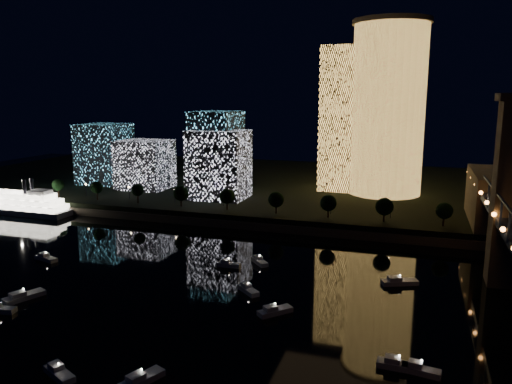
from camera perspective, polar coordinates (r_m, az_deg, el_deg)
ground at (r=110.73m, az=-5.50°, el=-15.59°), size 520.00×520.00×0.00m
far_bank at (r=257.98m, az=8.82°, el=0.41°), size 420.00×160.00×5.00m
seawall at (r=183.49m, az=4.79°, el=-4.17°), size 420.00×6.00×3.00m
tower_cylindrical at (r=233.02m, az=14.84°, el=9.18°), size 34.00×34.00×76.60m
tower_rectangular at (r=240.12m, az=10.08°, el=8.18°), size 20.87×20.87×66.42m
midrise_blocks at (r=238.08m, az=-9.71°, el=3.86°), size 93.36×40.12×37.41m
riverboat at (r=236.17m, az=-25.92°, el=-1.20°), size 51.97×11.46×15.62m
motorboats at (r=121.95m, az=-6.34°, el=-12.58°), size 116.30×75.39×2.78m
esplanade_trees at (r=193.03m, az=-1.14°, el=-0.63°), size 165.58×6.39×8.70m
street_lamps at (r=202.94m, az=-3.76°, el=-0.49°), size 132.70×0.70×5.65m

